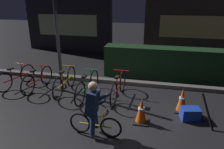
# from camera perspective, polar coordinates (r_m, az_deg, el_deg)

# --- Properties ---
(ground_plane) EXTENTS (40.00, 40.00, 0.00)m
(ground_plane) POSITION_cam_1_polar(r_m,az_deg,el_deg) (5.57, -3.44, -10.66)
(ground_plane) COLOR black
(sidewalk_curb) EXTENTS (12.00, 0.24, 0.12)m
(sidewalk_curb) POSITION_cam_1_polar(r_m,az_deg,el_deg) (7.47, 1.25, -1.81)
(sidewalk_curb) COLOR #56544F
(sidewalk_curb) RESTS_ON ground
(hedge_row) EXTENTS (4.80, 0.70, 1.13)m
(hedge_row) POSITION_cam_1_polar(r_m,az_deg,el_deg) (8.03, 15.32, 2.88)
(hedge_row) COLOR black
(hedge_row) RESTS_ON ground
(storefront_left) EXTENTS (4.72, 0.54, 4.66)m
(storefront_left) POSITION_cam_1_polar(r_m,az_deg,el_deg) (12.14, -11.63, 17.24)
(storefront_left) COLOR #262328
(storefront_left) RESTS_ON ground
(storefront_right) EXTENTS (5.27, 0.54, 5.09)m
(storefront_right) POSITION_cam_1_polar(r_m,az_deg,el_deg) (11.91, 22.35, 17.20)
(storefront_right) COLOR #42382D
(storefront_right) RESTS_ON ground
(street_post) EXTENTS (0.10, 0.10, 2.75)m
(street_post) POSITION_cam_1_polar(r_m,az_deg,el_deg) (6.67, -14.02, 6.76)
(street_post) COLOR #2D2D33
(street_post) RESTS_ON ground
(parked_bike_leftmost) EXTENTS (0.49, 1.57, 0.74)m
(parked_bike_leftmost) POSITION_cam_1_polar(r_m,az_deg,el_deg) (7.74, -24.15, -0.67)
(parked_bike_leftmost) COLOR black
(parked_bike_leftmost) RESTS_ON ground
(parked_bike_left_mid) EXTENTS (0.46, 1.61, 0.74)m
(parked_bike_left_mid) POSITION_cam_1_polar(r_m,az_deg,el_deg) (7.26, -19.19, -1.27)
(parked_bike_left_mid) COLOR black
(parked_bike_left_mid) RESTS_ON ground
(parked_bike_center_left) EXTENTS (0.46, 1.74, 0.80)m
(parked_bike_center_left) POSITION_cam_1_polar(r_m,az_deg,el_deg) (6.78, -12.42, -1.87)
(parked_bike_center_left) COLOR black
(parked_bike_center_left) RESTS_ON ground
(parked_bike_center_right) EXTENTS (0.46, 1.75, 0.80)m
(parked_bike_center_right) POSITION_cam_1_polar(r_m,az_deg,el_deg) (6.32, -6.56, -3.16)
(parked_bike_center_right) COLOR black
(parked_bike_center_right) RESTS_ON ground
(parked_bike_right_mid) EXTENTS (0.46, 1.73, 0.80)m
(parked_bike_right_mid) POSITION_cam_1_polar(r_m,az_deg,el_deg) (6.25, 1.73, -3.37)
(parked_bike_right_mid) COLOR black
(parked_bike_right_mid) RESTS_ON ground
(traffic_cone_near) EXTENTS (0.36, 0.36, 0.63)m
(traffic_cone_near) POSITION_cam_1_polar(r_m,az_deg,el_deg) (5.17, 7.81, -9.59)
(traffic_cone_near) COLOR black
(traffic_cone_near) RESTS_ON ground
(traffic_cone_far) EXTENTS (0.36, 0.36, 0.66)m
(traffic_cone_far) POSITION_cam_1_polar(r_m,az_deg,el_deg) (5.87, 18.17, -6.50)
(traffic_cone_far) COLOR black
(traffic_cone_far) RESTS_ON ground
(blue_crate) EXTENTS (0.50, 0.41, 0.30)m
(blue_crate) POSITION_cam_1_polar(r_m,az_deg,el_deg) (5.64, 20.11, -9.80)
(blue_crate) COLOR #193DB7
(blue_crate) RESTS_ON ground
(cyclist) EXTENTS (1.19, 0.53, 1.25)m
(cyclist) POSITION_cam_1_polar(r_m,az_deg,el_deg) (4.57, -4.85, -9.03)
(cyclist) COLOR black
(cyclist) RESTS_ON ground
(closed_umbrella) EXTENTS (0.34, 0.34, 0.78)m
(closed_umbrella) POSITION_cam_1_polar(r_m,az_deg,el_deg) (5.37, 24.11, -9.03)
(closed_umbrella) COLOR black
(closed_umbrella) RESTS_ON ground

